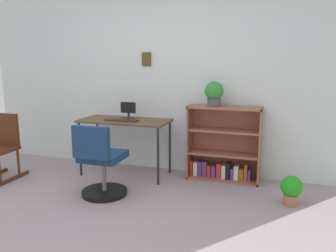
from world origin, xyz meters
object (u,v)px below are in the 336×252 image
(keyboard, at_px, (121,120))
(rocking_chair, at_px, (1,146))
(bookshelf_low, at_px, (224,147))
(potted_plant_floor, at_px, (291,189))
(monitor, at_px, (128,111))
(desk, at_px, (125,124))
(office_chair, at_px, (101,166))
(potted_plant_on_shelf, at_px, (214,93))

(keyboard, xyz_separation_m, rocking_chair, (-1.46, -0.55, -0.33))
(bookshelf_low, relative_size, potted_plant_floor, 2.96)
(monitor, xyz_separation_m, bookshelf_low, (1.26, 0.16, -0.43))
(desk, distance_m, office_chair, 0.86)
(keyboard, bearing_deg, office_chair, -84.22)
(keyboard, height_order, office_chair, office_chair)
(keyboard, xyz_separation_m, bookshelf_low, (1.27, 0.35, -0.34))
(desk, distance_m, potted_plant_floor, 2.19)
(desk, bearing_deg, keyboard, -90.06)
(rocking_chair, height_order, bookshelf_low, bookshelf_low)
(keyboard, relative_size, potted_plant_on_shelf, 1.41)
(rocking_chair, relative_size, potted_plant_floor, 2.63)
(bookshelf_low, bearing_deg, office_chair, -139.22)
(office_chair, bearing_deg, desk, 95.08)
(desk, bearing_deg, office_chair, -84.92)
(bookshelf_low, bearing_deg, keyboard, -164.80)
(rocking_chair, distance_m, potted_plant_floor, 3.57)
(potted_plant_floor, bearing_deg, bookshelf_low, 143.94)
(potted_plant_floor, bearing_deg, rocking_chair, -175.19)
(office_chair, height_order, bookshelf_low, bookshelf_low)
(monitor, relative_size, office_chair, 0.26)
(office_chair, height_order, rocking_chair, office_chair)
(desk, xyz_separation_m, monitor, (0.01, 0.09, 0.16))
(rocking_chair, bearing_deg, office_chair, -5.11)
(potted_plant_on_shelf, bearing_deg, office_chair, -137.63)
(keyboard, distance_m, potted_plant_on_shelf, 1.23)
(keyboard, relative_size, rocking_chair, 0.52)
(monitor, distance_m, potted_plant_on_shelf, 1.16)
(desk, xyz_separation_m, keyboard, (-0.00, -0.10, 0.07))
(keyboard, xyz_separation_m, potted_plant_on_shelf, (1.14, 0.29, 0.36))
(keyboard, bearing_deg, monitor, 85.76)
(monitor, distance_m, keyboard, 0.21)
(office_chair, relative_size, bookshelf_low, 0.89)
(monitor, height_order, office_chair, monitor)
(desk, bearing_deg, potted_plant_floor, -9.49)
(office_chair, xyz_separation_m, potted_plant_on_shelf, (1.07, 0.98, 0.76))
(rocking_chair, distance_m, bookshelf_low, 2.87)
(monitor, distance_m, rocking_chair, 1.70)
(office_chair, bearing_deg, potted_plant_floor, 12.13)
(desk, height_order, potted_plant_on_shelf, potted_plant_on_shelf)
(bookshelf_low, bearing_deg, potted_plant_floor, -36.06)
(bookshelf_low, bearing_deg, desk, -168.86)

